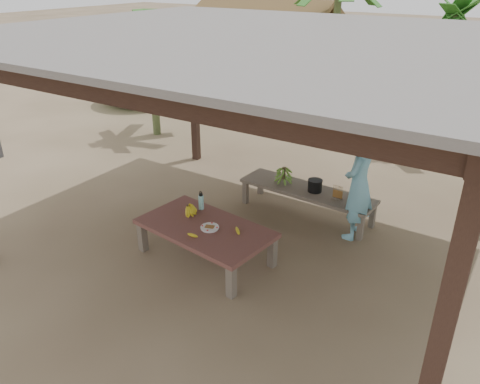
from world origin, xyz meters
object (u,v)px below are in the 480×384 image
Objects in this scene: ripe_banana_bunch at (188,209)px; woman at (359,184)px; work_table at (205,230)px; plate at (210,228)px; water_flask at (201,202)px; cooking_pot at (315,186)px; bench at (307,192)px.

ripe_banana_bunch is 0.15× the size of woman.
work_table is at bearing -20.76° from ripe_banana_bunch.
woman is at bearing 55.24° from work_table.
plate is 0.60m from water_flask.
cooking_pot is (1.15, 1.74, -0.03)m from ripe_banana_bunch.
work_table is 7.73× the size of plate.
plate is 2.03m from cooking_pot.
bench is 1.81m from water_flask.
bench is 0.20m from cooking_pot.
work_table is 1.99m from bench.
bench is at bearing 59.87° from ripe_banana_bunch.
work_table is 6.77× the size of water_flask.
ripe_banana_bunch is 0.55m from plate.
water_flask is at bearing 138.03° from plate.
plate is (0.10, -0.02, 0.08)m from work_table.
work_table is at bearing -104.33° from bench.
bench is at bearing 58.39° from water_flask.
woman is (0.76, -0.22, 0.31)m from cooking_pot.
plate is 2.23m from woman.
bench is at bearing 79.28° from work_table.
plate is at bearing -5.71° from work_table.
work_table is 2.29m from woman.
bench is 1.03m from woman.
ripe_banana_bunch is (-1.01, -1.74, 0.18)m from bench.
woman is at bearing -15.80° from cooking_pot.
water_flask is 2.27m from woman.
work_table is at bearing -38.16° from woman.
water_flask is (-0.44, 0.40, 0.10)m from plate.
ripe_banana_bunch is 2.09m from cooking_pot.
cooking_pot is 0.13× the size of woman.
water_flask is (-0.34, 0.37, 0.18)m from work_table.
work_table is at bearing -47.39° from water_flask.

